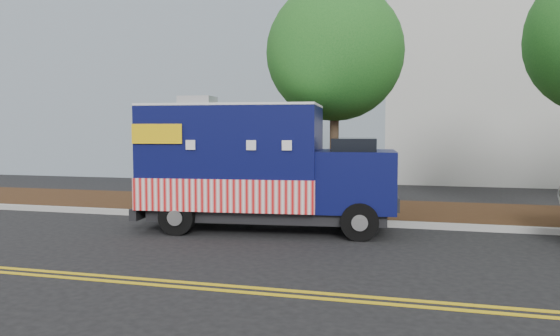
# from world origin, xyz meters

# --- Properties ---
(ground) EXTENTS (120.00, 120.00, 0.00)m
(ground) POSITION_xyz_m (0.00, 0.00, 0.00)
(ground) COLOR black
(ground) RESTS_ON ground
(curb) EXTENTS (120.00, 0.18, 0.15)m
(curb) POSITION_xyz_m (0.00, 1.40, 0.07)
(curb) COLOR #9E9E99
(curb) RESTS_ON ground
(mulch_strip) EXTENTS (120.00, 4.00, 0.15)m
(mulch_strip) POSITION_xyz_m (0.00, 3.50, 0.07)
(mulch_strip) COLOR black
(mulch_strip) RESTS_ON ground
(centerline_near) EXTENTS (120.00, 0.10, 0.01)m
(centerline_near) POSITION_xyz_m (0.00, -4.45, 0.01)
(centerline_near) COLOR gold
(centerline_near) RESTS_ON ground
(centerline_far) EXTENTS (120.00, 0.10, 0.01)m
(centerline_far) POSITION_xyz_m (0.00, -4.70, 0.01)
(centerline_far) COLOR gold
(centerline_far) RESTS_ON ground
(tree_b) EXTENTS (3.90, 3.90, 6.54)m
(tree_b) POSITION_xyz_m (1.22, 3.37, 4.58)
(tree_b) COLOR #38281C
(tree_b) RESTS_ON ground
(sign_post) EXTENTS (0.06, 0.06, 2.40)m
(sign_post) POSITION_xyz_m (-3.49, 1.55, 1.20)
(sign_post) COLOR #473828
(sign_post) RESTS_ON ground
(food_truck) EXTENTS (6.26, 2.89, 3.19)m
(food_truck) POSITION_xyz_m (-0.16, 0.26, 1.45)
(food_truck) COLOR black
(food_truck) RESTS_ON ground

